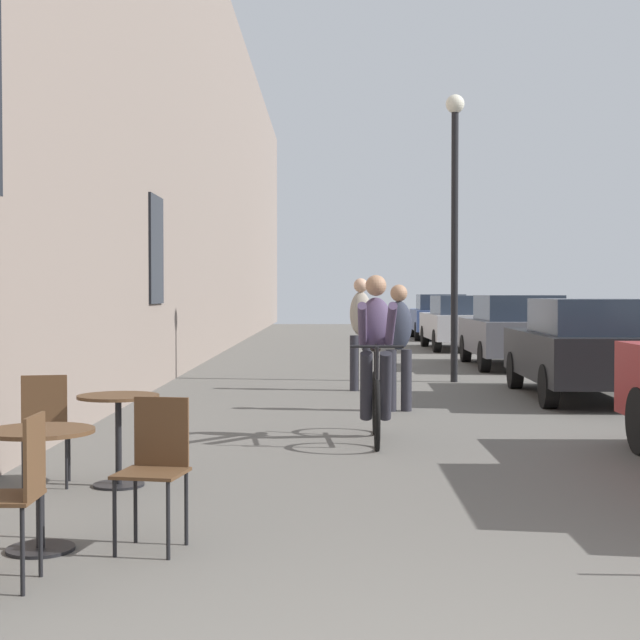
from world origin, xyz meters
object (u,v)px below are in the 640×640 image
(cafe_table_near, at_px, (40,463))
(cafe_chair_near_toward_street, at_px, (156,461))
(cafe_chair_mid_toward_street, at_px, (46,422))
(street_lamp, at_px, (455,200))
(pedestrian_mid, at_px, (361,327))
(pedestrian_near, at_px, (399,340))
(parked_car_fourth, at_px, (460,322))
(cyclist_on_bicycle, at_px, (376,362))
(parked_car_third, at_px, (514,330))
(cafe_table_mid, at_px, (118,420))
(cafe_chair_near_toward_wall, at_px, (15,487))
(parked_car_fifth, at_px, (439,316))
(parked_car_second, at_px, (585,347))

(cafe_table_near, xyz_separation_m, cafe_chair_near_toward_street, (0.67, 0.07, -0.00))
(cafe_table_near, height_order, cafe_chair_mid_toward_street, cafe_chair_mid_toward_street)
(cafe_chair_mid_toward_street, height_order, street_lamp, street_lamp)
(pedestrian_mid, bearing_deg, pedestrian_near, -81.20)
(pedestrian_mid, xyz_separation_m, parked_car_fourth, (3.05, 10.95, -0.23))
(cafe_chair_near_toward_street, distance_m, cyclist_on_bicycle, 4.50)
(cyclist_on_bicycle, xyz_separation_m, parked_car_third, (3.32, 9.75, -0.04))
(cyclist_on_bicycle, bearing_deg, cafe_chair_mid_toward_street, -137.38)
(street_lamp, xyz_separation_m, parked_car_fourth, (1.40, 9.47, -2.35))
(cafe_table_mid, height_order, cyclist_on_bicycle, cyclist_on_bicycle)
(cyclist_on_bicycle, distance_m, parked_car_fourth, 16.22)
(cafe_chair_near_toward_street, distance_m, cafe_chair_near_toward_wall, 0.96)
(cafe_chair_near_toward_street, relative_size, street_lamp, 0.18)
(cafe_chair_near_toward_street, bearing_deg, parked_car_fifth, 79.71)
(cafe_table_near, height_order, street_lamp, street_lamp)
(cafe_chair_near_toward_wall, distance_m, cafe_table_mid, 2.57)
(cafe_chair_mid_toward_street, height_order, parked_car_third, parked_car_third)
(cafe_chair_mid_toward_street, bearing_deg, parked_car_second, 47.15)
(cafe_chair_mid_toward_street, distance_m, parked_car_third, 13.64)
(cafe_table_mid, height_order, pedestrian_mid, pedestrian_mid)
(cafe_chair_mid_toward_street, xyz_separation_m, parked_car_fourth, (5.77, 18.41, 0.24))
(cafe_chair_near_toward_street, distance_m, parked_car_fourth, 20.66)
(pedestrian_near, distance_m, parked_car_third, 7.92)
(pedestrian_mid, bearing_deg, parked_car_third, 55.28)
(parked_car_third, height_order, parked_car_fourth, parked_car_third)
(cafe_chair_near_toward_street, relative_size, pedestrian_near, 0.55)
(cafe_chair_near_toward_street, distance_m, parked_car_third, 14.79)
(cyclist_on_bicycle, bearing_deg, cafe_chair_near_toward_wall, -113.05)
(cafe_chair_near_toward_wall, height_order, cyclist_on_bicycle, cyclist_on_bicycle)
(cafe_table_mid, relative_size, pedestrian_mid, 0.41)
(pedestrian_mid, distance_m, parked_car_fifth, 17.17)
(cafe_chair_near_toward_street, bearing_deg, parked_car_second, 59.70)
(cafe_chair_mid_toward_street, bearing_deg, cafe_chair_near_toward_street, -55.98)
(cafe_chair_mid_toward_street, bearing_deg, cafe_table_near, -74.44)
(cyclist_on_bicycle, xyz_separation_m, parked_car_second, (3.22, 3.89, -0.06))
(pedestrian_mid, bearing_deg, cyclist_on_bicycle, -90.14)
(cafe_table_mid, relative_size, parked_car_second, 0.18)
(pedestrian_near, bearing_deg, parked_car_second, 28.22)
(cafe_chair_near_toward_wall, xyz_separation_m, parked_car_fourth, (5.19, 20.90, 0.24))
(cafe_chair_near_toward_wall, height_order, parked_car_third, parked_car_third)
(cafe_table_near, bearing_deg, cyclist_on_bicycle, 62.94)
(cafe_table_near, relative_size, cafe_table_mid, 1.00)
(cafe_table_near, bearing_deg, cafe_chair_mid_toward_street, 105.56)
(pedestrian_mid, height_order, parked_car_fourth, pedestrian_mid)
(cafe_table_near, xyz_separation_m, street_lamp, (3.86, 10.75, 2.59))
(parked_car_fourth, bearing_deg, cafe_chair_near_toward_wall, -103.93)
(cafe_chair_near_toward_wall, relative_size, cyclist_on_bicycle, 0.51)
(street_lamp, distance_m, parked_car_fourth, 9.86)
(cafe_chair_mid_toward_street, height_order, cyclist_on_bicycle, cyclist_on_bicycle)
(cafe_table_mid, bearing_deg, pedestrian_near, 61.91)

